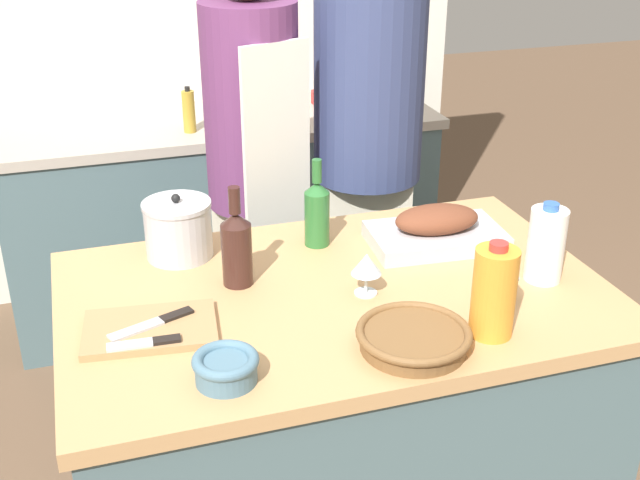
% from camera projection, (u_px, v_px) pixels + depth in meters
% --- Properties ---
extents(kitchen_island, '(1.36, 0.86, 0.89)m').
position_uv_depth(kitchen_island, '(334.00, 431.00, 2.20)').
color(kitchen_island, '#4C666B').
rests_on(kitchen_island, ground_plane).
extents(back_counter, '(1.85, 0.60, 0.88)m').
position_uv_depth(back_counter, '(223.00, 215.00, 3.53)').
color(back_counter, '#4C666B').
rests_on(back_counter, ground_plane).
extents(back_wall, '(2.35, 0.10, 2.55)m').
position_uv_depth(back_wall, '(197.00, 9.00, 3.48)').
color(back_wall, silver).
rests_on(back_wall, ground_plane).
extents(roasting_pan, '(0.38, 0.24, 0.12)m').
position_uv_depth(roasting_pan, '(436.00, 230.00, 2.22)').
color(roasting_pan, '#BCBCC1').
rests_on(roasting_pan, kitchen_island).
extents(wicker_basket, '(0.26, 0.26, 0.05)m').
position_uv_depth(wicker_basket, '(414.00, 337.00, 1.76)').
color(wicker_basket, brown).
rests_on(wicker_basket, kitchen_island).
extents(cutting_board, '(0.32, 0.23, 0.02)m').
position_uv_depth(cutting_board, '(150.00, 329.00, 1.82)').
color(cutting_board, '#AD7F51').
rests_on(cutting_board, kitchen_island).
extents(stock_pot, '(0.18, 0.18, 0.18)m').
position_uv_depth(stock_pot, '(178.00, 229.00, 2.15)').
color(stock_pot, '#B7B7BC').
rests_on(stock_pot, kitchen_island).
extents(mixing_bowl, '(0.14, 0.14, 0.06)m').
position_uv_depth(mixing_bowl, '(226.00, 367.00, 1.64)').
color(mixing_bowl, slate).
rests_on(mixing_bowl, kitchen_island).
extents(juice_jug, '(0.10, 0.10, 0.23)m').
position_uv_depth(juice_jug, '(494.00, 292.00, 1.78)').
color(juice_jug, orange).
rests_on(juice_jug, kitchen_island).
extents(milk_jug, '(0.09, 0.09, 0.21)m').
position_uv_depth(milk_jug, '(546.00, 244.00, 2.02)').
color(milk_jug, white).
rests_on(milk_jug, kitchen_island).
extents(wine_bottle_green, '(0.08, 0.08, 0.26)m').
position_uv_depth(wine_bottle_green, '(237.00, 247.00, 1.99)').
color(wine_bottle_green, '#381E19').
rests_on(wine_bottle_green, kitchen_island).
extents(wine_bottle_dark, '(0.07, 0.07, 0.25)m').
position_uv_depth(wine_bottle_dark, '(317.00, 212.00, 2.20)').
color(wine_bottle_dark, '#28662D').
rests_on(wine_bottle_dark, kitchen_island).
extents(wine_glass_left, '(0.08, 0.08, 0.11)m').
position_uv_depth(wine_glass_left, '(505.00, 269.00, 1.94)').
color(wine_glass_left, silver).
rests_on(wine_glass_left, kitchen_island).
extents(wine_glass_right, '(0.08, 0.08, 0.11)m').
position_uv_depth(wine_glass_right, '(366.00, 265.00, 1.96)').
color(wine_glass_right, silver).
rests_on(wine_glass_right, kitchen_island).
extents(knife_chef, '(0.20, 0.10, 0.01)m').
position_uv_depth(knife_chef, '(155.00, 323.00, 1.82)').
color(knife_chef, '#B7B7BC').
rests_on(knife_chef, cutting_board).
extents(knife_paring, '(0.16, 0.04, 0.01)m').
position_uv_depth(knife_paring, '(147.00, 343.00, 1.75)').
color(knife_paring, '#B7B7BC').
rests_on(knife_paring, cutting_board).
extents(stand_mixer, '(0.18, 0.14, 0.34)m').
position_uv_depth(stand_mixer, '(336.00, 74.00, 3.47)').
color(stand_mixer, '#B22323').
rests_on(stand_mixer, back_counter).
extents(condiment_bottle_tall, '(0.05, 0.05, 0.20)m').
position_uv_depth(condiment_bottle_tall, '(369.00, 75.00, 3.64)').
color(condiment_bottle_tall, '#234C28').
rests_on(condiment_bottle_tall, back_counter).
extents(condiment_bottle_short, '(0.05, 0.05, 0.18)m').
position_uv_depth(condiment_bottle_short, '(189.00, 111.00, 3.15)').
color(condiment_bottle_short, '#B28E2D').
rests_on(condiment_bottle_short, back_counter).
extents(condiment_bottle_extra, '(0.05, 0.05, 0.15)m').
position_uv_depth(condiment_bottle_extra, '(271.00, 95.00, 3.43)').
color(condiment_bottle_extra, '#234C28').
rests_on(condiment_bottle_extra, back_counter).
extents(person_cook_aproned, '(0.32, 0.34, 1.67)m').
position_uv_depth(person_cook_aproned, '(254.00, 167.00, 2.68)').
color(person_cook_aproned, beige).
rests_on(person_cook_aproned, ground_plane).
extents(person_cook_guest, '(0.37, 0.37, 1.78)m').
position_uv_depth(person_cook_guest, '(368.00, 141.00, 2.76)').
color(person_cook_guest, beige).
rests_on(person_cook_guest, ground_plane).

